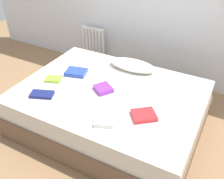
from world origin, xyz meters
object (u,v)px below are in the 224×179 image
object	(u,v)px
bed	(110,108)
textbook_purple	(103,89)
textbook_white	(105,121)
textbook_red	(144,115)
pillow	(133,65)
textbook_navy	(42,94)
textbook_lime	(53,79)
textbook_blue	(76,72)
radiator	(93,43)

from	to	relation	value
bed	textbook_purple	xyz separation A→B (m)	(-0.06, -0.04, 0.28)
textbook_white	textbook_red	bearing A→B (deg)	18.33
textbook_purple	textbook_red	bearing A→B (deg)	14.52
pillow	textbook_purple	size ratio (longest dim) A/B	3.18
textbook_white	pillow	bearing A→B (deg)	78.38
textbook_white	textbook_navy	bearing A→B (deg)	154.13
textbook_lime	bed	bearing A→B (deg)	-9.91
textbook_navy	textbook_lime	bearing A→B (deg)	85.21
pillow	textbook_purple	xyz separation A→B (m)	(-0.09, -0.58, -0.03)
pillow	textbook_red	size ratio (longest dim) A/B	2.67
textbook_red	textbook_purple	bearing A→B (deg)	120.99
textbook_purple	textbook_blue	size ratio (longest dim) A/B	0.78
textbook_lime	textbook_white	bearing A→B (deg)	-42.56
bed	pillow	bearing A→B (deg)	87.47
radiator	textbook_white	size ratio (longest dim) A/B	2.76
textbook_lime	textbook_red	bearing A→B (deg)	-26.15
textbook_purple	radiator	bearing A→B (deg)	160.50
bed	textbook_purple	world-z (taller)	textbook_purple
radiator	textbook_blue	size ratio (longest dim) A/B	2.11
textbook_navy	textbook_red	bearing A→B (deg)	-11.65
radiator	textbook_red	distance (m)	2.05
textbook_navy	textbook_blue	xyz separation A→B (m)	(0.06, 0.54, 0.01)
pillow	textbook_navy	distance (m)	1.14
radiator	textbook_lime	size ratio (longest dim) A/B	2.81
textbook_white	textbook_navy	world-z (taller)	textbook_white
textbook_white	textbook_red	size ratio (longest dim) A/B	0.83
textbook_blue	textbook_purple	bearing A→B (deg)	-32.60
radiator	textbook_lime	distance (m)	1.36
radiator	pillow	size ratio (longest dim) A/B	0.86
textbook_white	textbook_blue	bearing A→B (deg)	118.91
bed	radiator	bearing A→B (deg)	128.51
bed	textbook_blue	world-z (taller)	textbook_blue
textbook_white	textbook_purple	bearing A→B (deg)	99.37
textbook_lime	textbook_purple	xyz separation A→B (m)	(0.61, 0.09, 0.01)
textbook_white	textbook_blue	xyz separation A→B (m)	(-0.73, 0.60, 0.00)
pillow	textbook_navy	world-z (taller)	pillow
textbook_red	textbook_blue	xyz separation A→B (m)	(-1.01, 0.35, 0.00)
textbook_white	textbook_red	world-z (taller)	textbook_white
pillow	radiator	bearing A→B (deg)	146.08
radiator	textbook_navy	world-z (taller)	radiator
bed	textbook_lime	size ratio (longest dim) A/B	11.18
textbook_lime	textbook_blue	size ratio (longest dim) A/B	0.75
radiator	textbook_navy	distance (m)	1.67
bed	textbook_navy	distance (m)	0.77
textbook_red	textbook_white	bearing A→B (deg)	-178.74
textbook_red	textbook_navy	distance (m)	1.09
bed	textbook_purple	bearing A→B (deg)	-149.28
textbook_navy	pillow	bearing A→B (deg)	36.49
textbook_blue	textbook_navy	bearing A→B (deg)	-110.93
radiator	textbook_purple	bearing A→B (deg)	-54.14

